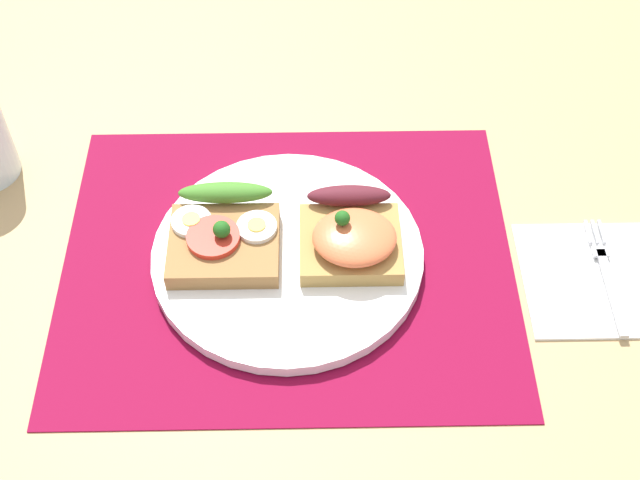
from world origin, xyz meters
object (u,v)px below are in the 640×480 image
at_px(plate, 288,255).
at_px(napkin, 596,278).
at_px(sandwich_salmon, 352,237).
at_px(sandwich_egg_tomato, 224,234).
at_px(fork, 606,271).

xyz_separation_m(plate, napkin, (0.28, -0.03, -0.01)).
distance_m(sandwich_salmon, napkin, 0.23).
relative_size(sandwich_egg_tomato, fork, 0.77).
relative_size(napkin, fork, 1.02).
bearing_deg(sandwich_egg_tomato, fork, -5.28).
xyz_separation_m(sandwich_salmon, fork, (0.23, -0.02, -0.03)).
height_order(plate, sandwich_egg_tomato, sandwich_egg_tomato).
bearing_deg(sandwich_salmon, plate, -179.21).
distance_m(sandwich_egg_tomato, fork, 0.35).
relative_size(plate, fork, 1.91).
bearing_deg(napkin, plate, 174.65).
height_order(plate, fork, plate).
distance_m(sandwich_egg_tomato, sandwich_salmon, 0.12).
bearing_deg(napkin, sandwich_egg_tomato, 173.97).
distance_m(plate, sandwich_salmon, 0.06).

